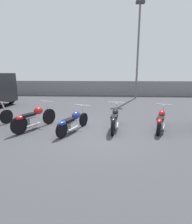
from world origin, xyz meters
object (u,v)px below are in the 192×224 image
light_pole_left (138,44)px  motorcycle_slot_3 (115,119)px  motorcycle_slot_4 (161,120)px  motorcycle_slot_2 (73,122)px  motorcycle_slot_1 (34,118)px

light_pole_left → motorcycle_slot_3: light_pole_left is taller
light_pole_left → motorcycle_slot_4: size_ratio=4.21×
motorcycle_slot_4 → motorcycle_slot_3: bearing=-158.6°
light_pole_left → motorcycle_slot_2: bearing=-112.6°
motorcycle_slot_2 → motorcycle_slot_4: (3.40, 0.38, 0.01)m
light_pole_left → motorcycle_slot_4: 9.90m
light_pole_left → motorcycle_slot_1: (-5.48, -9.08, -4.15)m
light_pole_left → motorcycle_slot_1: size_ratio=3.89×
motorcycle_slot_2 → motorcycle_slot_4: 3.42m
motorcycle_slot_3 → motorcycle_slot_1: bearing=-169.4°
motorcycle_slot_3 → motorcycle_slot_4: size_ratio=1.14×
light_pole_left → motorcycle_slot_3: 10.12m
light_pole_left → motorcycle_slot_1: light_pole_left is taller
motorcycle_slot_4 → light_pole_left: bearing=108.9°
motorcycle_slot_4 → motorcycle_slot_1: bearing=-156.5°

